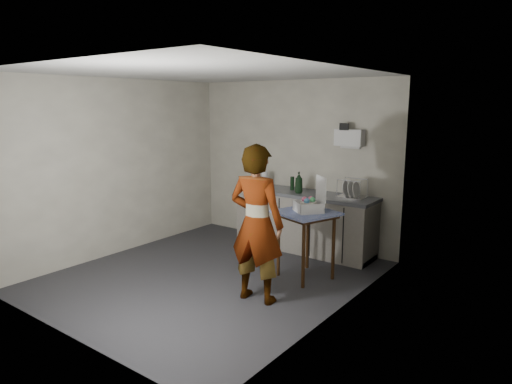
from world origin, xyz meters
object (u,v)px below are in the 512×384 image
Objects in this scene: side_table at (306,220)px; soda_can at (297,187)px; standing_man at (257,224)px; dish_rack at (352,193)px; paper_towel at (265,180)px; soap_bottle at (299,182)px; kitchen_counter at (304,223)px; dark_bottle at (292,183)px; bakery_box at (310,204)px.

soda_can is at bearing 145.88° from side_table.
dish_rack is (0.23, 1.97, 0.07)m from standing_man.
soap_bottle is at bearing -7.89° from paper_towel.
soda_can is (-0.11, -0.04, 0.55)m from kitchen_counter.
dark_bottle is at bearing 145.05° from soap_bottle.
side_table is 2.75× the size of soap_bottle.
paper_towel is at bearing -177.50° from dish_rack.
standing_man is at bearing -71.75° from soda_can.
bakery_box reaches higher than dark_bottle.
paper_towel is (-0.64, 0.03, 0.05)m from soda_can.
side_table is at bearing -49.90° from dark_bottle.
soda_can is 0.53× the size of paper_towel.
kitchen_counter is 0.92m from dish_rack.
dish_rack is (0.74, 0.05, 0.55)m from kitchen_counter.
soda_can is at bearing -78.75° from standing_man.
dish_rack reaches higher than side_table.
soap_bottle is 0.13m from soda_can.
bakery_box reaches higher than side_table.
dish_rack reaches higher than dark_bottle.
soap_bottle is 0.26m from dark_bottle.
standing_man is at bearing -58.21° from bakery_box.
bakery_box is (0.64, -0.96, 0.56)m from kitchen_counter.
soda_can is (-0.72, 0.94, 0.21)m from side_table.
paper_towel reaches higher than soda_can.
bakery_box is at bearing -56.03° from kitchen_counter.
soap_bottle is (-0.65, 0.88, 0.30)m from side_table.
kitchen_counter is 0.56m from soda_can.
paper_towel reaches higher than kitchen_counter.
paper_towel is (-0.50, -0.05, 0.02)m from dark_bottle.
standing_man reaches higher than dish_rack.
kitchen_counter is at bearing -82.01° from standing_man.
dish_rack is at bearing 11.68° from soap_bottle.
dark_bottle is (-0.86, 1.02, 0.25)m from side_table.
bakery_box is at bearing -104.77° from standing_man.
kitchen_counter is 0.64m from dark_bottle.
dark_bottle reaches higher than side_table.
soap_bottle is at bearing 168.52° from bakery_box.
standing_man is 4.63× the size of dish_rack.
soap_bottle is at bearing -111.09° from kitchen_counter.
dark_bottle is (-0.25, 0.04, 0.59)m from kitchen_counter.
standing_man is at bearing -96.69° from dish_rack.
bakery_box is at bearing 59.05° from side_table.
kitchen_counter is 1.21m from side_table.
kitchen_counter is 0.65m from soap_bottle.
soap_bottle reaches higher than kitchen_counter.
dish_rack is (0.99, 0.02, -0.04)m from dark_bottle.
kitchen_counter is at bearing 68.91° from soap_bottle.
paper_towel is 0.65× the size of dish_rack.
dark_bottle is 0.83× the size of paper_towel.
soap_bottle is at bearing 145.37° from side_table.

